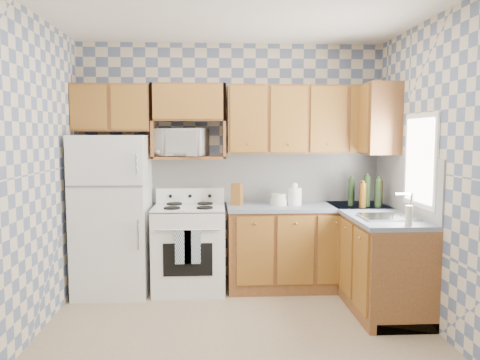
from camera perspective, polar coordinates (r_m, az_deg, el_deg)
The scene contains 31 objects.
floor at distance 4.08m, azimuth -0.13°, elevation -18.80°, with size 3.40×3.40×0.00m, color #8D795D.
back_wall at distance 5.33m, azimuth -1.04°, elevation 1.93°, with size 3.40×0.02×2.70m, color slate.
right_wall at distance 4.19m, azimuth 23.79°, elevation 0.51°, with size 0.02×3.20×2.70m, color slate.
backsplash_back at distance 5.36m, azimuth 3.24°, elevation 0.34°, with size 2.60×0.01×0.56m, color silver.
backsplash_right at distance 4.92m, azimuth 19.41°, elevation -0.43°, with size 0.01×1.60×0.56m, color silver.
refrigerator at distance 5.15m, azimuth -15.23°, elevation -4.09°, with size 0.75×0.70×1.68m, color white.
stove_body at distance 5.15m, azimuth -6.18°, elevation -8.37°, with size 0.76×0.65×0.90m, color white.
cooktop at distance 5.06m, azimuth -6.23°, elevation -3.36°, with size 0.76×0.65×0.03m, color silver.
backguard at distance 5.32m, azimuth -6.08°, elevation -1.90°, with size 0.76×0.08×0.17m, color white.
dish_towel_left at distance 4.79m, azimuth -6.94°, elevation -8.11°, with size 0.16×0.03×0.35m, color navy.
dish_towel_right at distance 4.79m, azimuth -5.81°, elevation -8.11°, with size 0.16×0.03×0.35m, color navy.
base_cabinets_back at distance 5.27m, azimuth 8.20°, elevation -8.19°, with size 1.75×0.60×0.88m, color brown.
base_cabinets_right at distance 4.95m, azimuth 15.99°, elevation -9.24°, with size 0.60×1.60×0.88m, color brown.
countertop_back at distance 5.17m, azimuth 8.28°, elevation -3.24°, with size 1.77×0.63×0.04m, color slate.
countertop_right at distance 4.85m, azimuth 16.08°, elevation -3.98°, with size 0.63×1.60×0.04m, color slate.
upper_cabinets_back at distance 5.26m, azimuth 8.12°, elevation 7.28°, with size 1.75×0.33×0.74m, color brown.
upper_cabinets_fridge at distance 5.28m, azimuth -15.28°, elevation 8.44°, with size 0.82×0.33×0.50m, color brown.
upper_cabinets_right at distance 5.26m, azimuth 16.18°, elevation 7.12°, with size 0.33×0.70×0.74m, color brown.
microwave_shelf at distance 5.17m, azimuth -6.19°, elevation 2.73°, with size 0.80×0.33×0.03m, color brown.
microwave at distance 5.18m, azimuth -7.23°, elevation 4.58°, with size 0.55×0.37×0.30m, color white.
sink at distance 4.53m, azimuth 17.60°, elevation -4.37°, with size 0.48×0.40×0.03m, color #B7B7BC.
window at distance 4.58m, azimuth 21.13°, elevation 2.24°, with size 0.02×0.66×0.86m, color white.
bottle_0 at distance 5.17m, azimuth 15.20°, elevation -1.33°, with size 0.07×0.07×0.33m, color black.
bottle_1 at distance 5.14m, azimuth 16.46°, elevation -1.51°, with size 0.07×0.07×0.31m, color black.
bottle_2 at distance 5.26m, azimuth 16.61°, elevation -1.50°, with size 0.07×0.07×0.28m, color #52330C.
bottle_3 at distance 5.07m, azimuth 14.72°, elevation -1.81°, with size 0.07×0.07×0.26m, color #52330C.
bottle_4 at distance 5.18m, azimuth 13.41°, elevation -1.45°, with size 0.07×0.07×0.30m, color black.
knife_block at distance 5.11m, azimuth -0.36°, elevation -1.73°, with size 0.11×0.11×0.24m, color brown.
electric_kettle at distance 5.12m, azimuth 6.68°, elevation -2.00°, with size 0.15×0.15×0.19m, color white.
food_containers at distance 5.12m, azimuth 4.76°, elevation -2.36°, with size 0.19×0.19×0.13m, color beige, non-canonical shape.
soap_bottle at distance 4.20m, azimuth 19.90°, elevation -4.09°, with size 0.06×0.06×0.17m, color beige.
Camera 1 is at (-0.19, -3.72, 1.68)m, focal length 35.00 mm.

